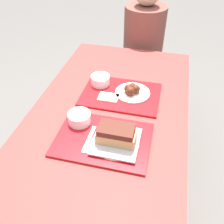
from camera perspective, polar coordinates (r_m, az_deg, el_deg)
The scene contains 13 objects.
ground_plane at distance 1.89m, azimuth -0.62°, elevation -17.62°, with size 12.00×12.00×0.00m, color #605B56.
picnic_table at distance 1.38m, azimuth -0.80°, elevation -3.26°, with size 0.82×1.52×0.75m.
picnic_bench_far at distance 2.31m, azimuth 5.33°, elevation 8.67°, with size 0.78×0.28×0.48m.
tray_near at distance 1.17m, azimuth -2.05°, elevation -6.27°, with size 0.44×0.31×0.01m.
tray_far at distance 1.43m, azimuth 2.04°, elevation 4.04°, with size 0.44×0.31×0.01m.
bowl_coleslaw_near at distance 1.23m, azimuth -7.46°, elevation -1.25°, with size 0.11×0.11×0.05m.
brisket_sandwich_plate at distance 1.12m, azimuth 0.96°, elevation -5.73°, with size 0.21×0.21×0.10m.
plastic_fork_near at distance 1.16m, azimuth -5.26°, elevation -6.15°, with size 0.02×0.17×0.00m.
plastic_knife_near at distance 1.16m, azimuth -4.21°, elevation -6.34°, with size 0.03×0.17×0.00m.
bowl_coleslaw_far at distance 1.49m, azimuth -2.66°, elevation 7.42°, with size 0.11×0.11×0.05m.
wings_plate_far at distance 1.42m, azimuth 4.60°, elevation 4.92°, with size 0.20×0.20×0.06m.
napkin_far at distance 1.39m, azimuth -0.81°, elevation 3.41°, with size 0.11×0.08×0.01m.
person_seated_across at distance 2.13m, azimuth 7.33°, elevation 17.25°, with size 0.33×0.33×0.71m.
Camera 1 is at (0.26, -0.97, 1.60)m, focal length 40.00 mm.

